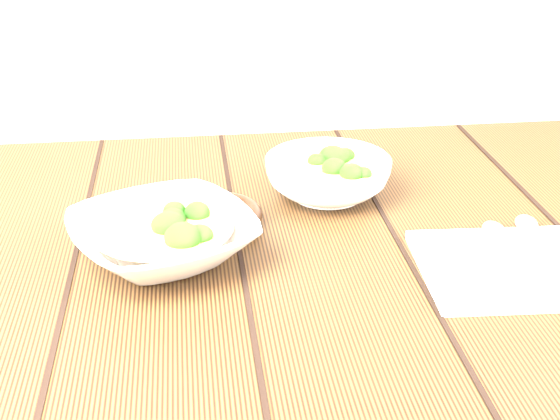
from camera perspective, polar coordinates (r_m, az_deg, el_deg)
name	(u,v)px	position (r m, az deg, el deg)	size (l,w,h in m)	color
table	(256,322)	(1.04, -1.78, -8.22)	(1.20, 0.80, 0.75)	#301F0D
soup_bowl_front	(163,236)	(0.94, -8.56, -1.92)	(0.28, 0.28, 0.06)	silver
soup_bowl_back	(328,176)	(1.10, 3.51, 2.52)	(0.21, 0.21, 0.06)	silver
trivet	(219,216)	(1.02, -4.48, -0.44)	(0.11, 0.11, 0.03)	black
napkin	(515,267)	(0.95, 16.81, -4.02)	(0.22, 0.18, 0.01)	beige
spoon_left	(499,243)	(0.98, 15.70, -2.37)	(0.06, 0.18, 0.01)	#A09C8E
spoon_right	(529,236)	(1.01, 17.76, -1.83)	(0.07, 0.18, 0.01)	#A09C8E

